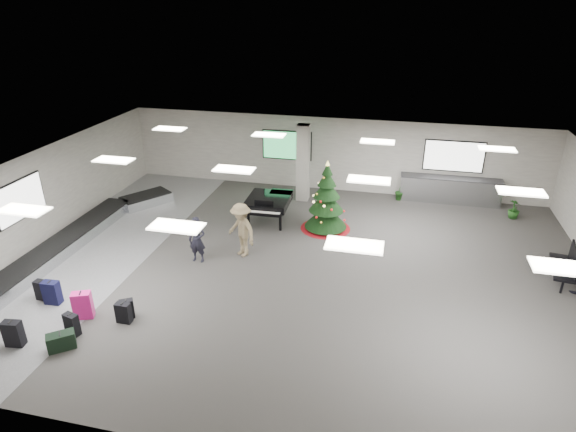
% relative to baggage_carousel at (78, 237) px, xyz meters
% --- Properties ---
extents(ground, '(18.00, 18.00, 0.00)m').
position_rel_baggage_carousel_xyz_m(ground, '(7.84, 0.08, -0.21)').
color(ground, '#3A3735').
rests_on(ground, ground).
extents(room_envelope, '(18.02, 14.02, 3.21)m').
position_rel_baggage_carousel_xyz_m(room_envelope, '(7.46, 0.75, 2.12)').
color(room_envelope, '#A19B94').
rests_on(room_envelope, ground).
extents(baggage_carousel, '(2.28, 9.71, 0.43)m').
position_rel_baggage_carousel_xyz_m(baggage_carousel, '(0.00, 0.00, 0.00)').
color(baggage_carousel, silver).
rests_on(baggage_carousel, ground).
extents(service_counter, '(4.05, 0.65, 1.08)m').
position_rel_baggage_carousel_xyz_m(service_counter, '(12.84, 6.73, 0.33)').
color(service_counter, silver).
rests_on(service_counter, ground).
extents(suitcase_0, '(0.47, 0.30, 0.71)m').
position_rel_baggage_carousel_xyz_m(suitcase_0, '(1.80, -5.12, 0.13)').
color(suitcase_0, black).
rests_on(suitcase_0, ground).
extents(suitcase_1, '(0.43, 0.30, 0.61)m').
position_rel_baggage_carousel_xyz_m(suitcase_1, '(2.92, -4.42, 0.09)').
color(suitcase_1, black).
rests_on(suitcase_1, ground).
extents(pink_suitcase, '(0.56, 0.44, 0.79)m').
position_rel_baggage_carousel_xyz_m(pink_suitcase, '(2.78, -3.73, 0.17)').
color(pink_suitcase, '#ED1E88').
rests_on(pink_suitcase, ground).
extents(suitcase_3, '(0.41, 0.36, 0.56)m').
position_rel_baggage_carousel_xyz_m(suitcase_3, '(3.91, -3.48, 0.06)').
color(suitcase_3, black).
rests_on(suitcase_3, ground).
extents(navy_suitcase, '(0.46, 0.29, 0.71)m').
position_rel_baggage_carousel_xyz_m(navy_suitcase, '(1.54, -3.35, 0.13)').
color(navy_suitcase, black).
rests_on(navy_suitcase, ground).
extents(green_duffel, '(0.70, 0.65, 0.45)m').
position_rel_baggage_carousel_xyz_m(green_duffel, '(3.00, -4.96, 0.00)').
color(green_duffel, black).
rests_on(green_duffel, ground).
extents(suitcase_7, '(0.39, 0.21, 0.59)m').
position_rel_baggage_carousel_xyz_m(suitcase_7, '(3.92, -3.67, 0.07)').
color(suitcase_7, black).
rests_on(suitcase_7, ground).
extents(suitcase_8, '(0.41, 0.24, 0.61)m').
position_rel_baggage_carousel_xyz_m(suitcase_8, '(1.15, -3.24, 0.09)').
color(suitcase_8, black).
rests_on(suitcase_8, ground).
extents(christmas_tree, '(1.84, 1.84, 2.63)m').
position_rel_baggage_carousel_xyz_m(christmas_tree, '(8.23, 3.09, 0.69)').
color(christmas_tree, maroon).
rests_on(christmas_tree, ground).
extents(grand_piano, '(1.61, 2.03, 1.13)m').
position_rel_baggage_carousel_xyz_m(grand_piano, '(6.01, 3.18, 0.59)').
color(grand_piano, black).
rests_on(grand_piano, ground).
extents(bench, '(0.86, 1.77, 1.08)m').
position_rel_baggage_carousel_xyz_m(bench, '(15.78, 1.08, 0.40)').
color(bench, black).
rests_on(bench, ground).
extents(traveler_a, '(0.56, 0.37, 1.54)m').
position_rel_baggage_carousel_xyz_m(traveler_a, '(4.58, -0.21, 0.55)').
color(traveler_a, black).
rests_on(traveler_a, ground).
extents(traveler_b, '(1.37, 1.22, 1.84)m').
position_rel_baggage_carousel_xyz_m(traveler_b, '(5.84, 0.49, 0.71)').
color(traveler_b, '#877553').
rests_on(traveler_b, ground).
extents(potted_plant_left, '(0.51, 0.54, 0.78)m').
position_rel_baggage_carousel_xyz_m(potted_plant_left, '(10.84, 6.54, 0.18)').
color(potted_plant_left, '#183A12').
rests_on(potted_plant_left, ground).
extents(potted_plant_right, '(0.60, 0.60, 0.76)m').
position_rel_baggage_carousel_xyz_m(potted_plant_right, '(15.17, 5.63, 0.17)').
color(potted_plant_right, '#183A12').
rests_on(potted_plant_right, ground).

